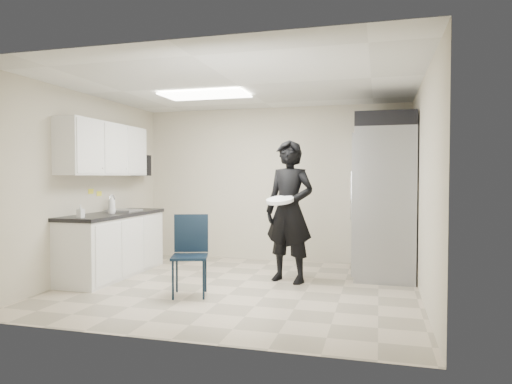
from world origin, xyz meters
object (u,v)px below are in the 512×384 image
(lower_counter, at_px, (113,246))
(folding_chair, at_px, (190,257))
(commercial_fridge, at_px, (384,203))
(man_tuxedo, at_px, (289,211))

(lower_counter, height_order, folding_chair, folding_chair)
(lower_counter, height_order, commercial_fridge, commercial_fridge)
(lower_counter, bearing_deg, commercial_fridge, 15.88)
(man_tuxedo, bearing_deg, folding_chair, -116.42)
(lower_counter, relative_size, commercial_fridge, 0.90)
(commercial_fridge, relative_size, folding_chair, 2.23)
(lower_counter, xyz_separation_m, commercial_fridge, (3.78, 1.07, 0.62))
(commercial_fridge, bearing_deg, lower_counter, -164.12)
(commercial_fridge, height_order, folding_chair, commercial_fridge)
(commercial_fridge, bearing_deg, folding_chair, -141.08)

